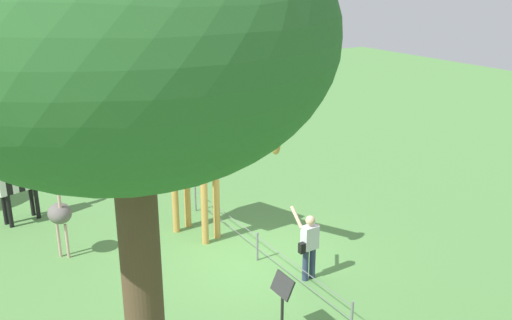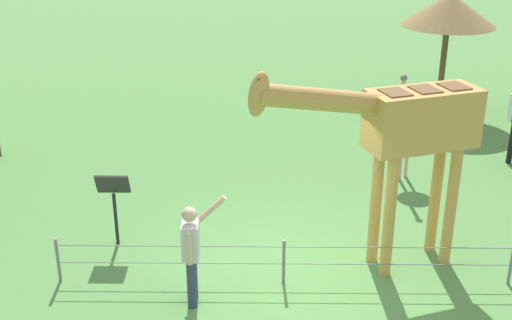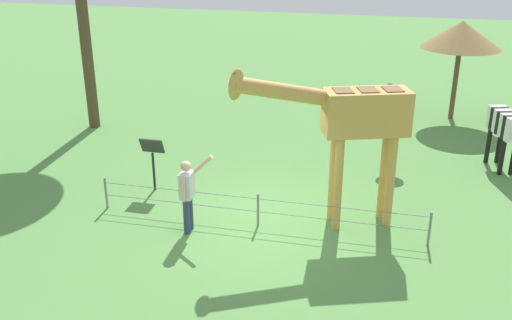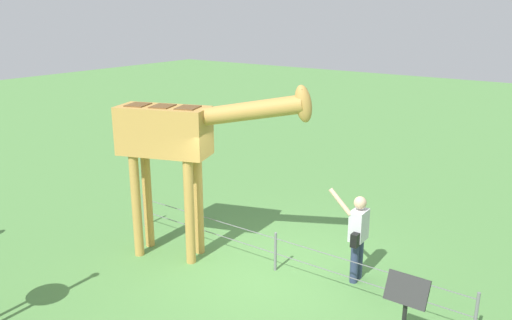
% 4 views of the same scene
% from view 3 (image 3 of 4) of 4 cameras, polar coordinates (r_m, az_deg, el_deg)
% --- Properties ---
extents(ground_plane, '(60.00, 60.00, 0.00)m').
position_cam_3_polar(ground_plane, '(12.74, 0.35, -6.06)').
color(ground_plane, '#568E47').
extents(giraffe, '(3.60, 1.65, 3.47)m').
position_cam_3_polar(giraffe, '(11.94, 9.29, 3.84)').
color(giraffe, '#C69347').
rests_on(giraffe, ground_plane).
extents(visitor, '(0.64, 0.58, 1.69)m').
position_cam_3_polar(visitor, '(12.09, -6.65, -3.07)').
color(visitor, navy).
rests_on(visitor, ground_plane).
extents(zebra, '(0.84, 1.81, 1.66)m').
position_cam_3_polar(zebra, '(16.22, 23.10, 2.95)').
color(zebra, black).
rests_on(zebra, ground_plane).
extents(ostrich, '(0.70, 0.56, 2.25)m').
position_cam_3_polar(ostrich, '(15.54, 13.10, 3.46)').
color(ostrich, '#CC9E93').
rests_on(ostrich, ground_plane).
extents(shade_hut_near, '(2.47, 2.47, 3.16)m').
position_cam_3_polar(shade_hut_near, '(19.69, 19.31, 11.39)').
color(shade_hut_near, brown).
rests_on(shade_hut_near, ground_plane).
extents(info_sign, '(0.56, 0.21, 1.32)m').
position_cam_3_polar(info_sign, '(14.05, -10.01, 0.67)').
color(info_sign, black).
rests_on(info_sign, ground_plane).
extents(wire_fence, '(7.05, 0.05, 0.75)m').
position_cam_3_polar(wire_fence, '(12.42, 0.19, -4.75)').
color(wire_fence, slate).
rests_on(wire_fence, ground_plane).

